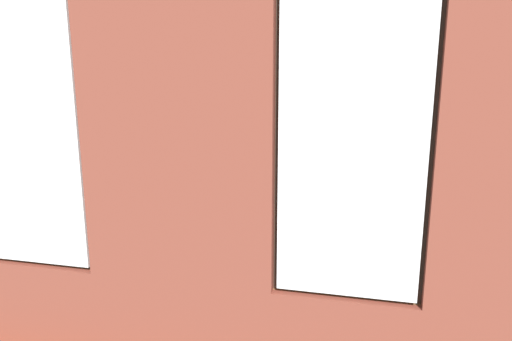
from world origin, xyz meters
name	(u,v)px	position (x,y,z in m)	size (l,w,h in m)	color
ground_plane	(260,247)	(0.00, 0.00, -0.05)	(6.47, 5.44, 0.10)	brown
brick_wall_with_windows	(175,111)	(0.00, 2.34, 1.76)	(5.87, 0.30, 3.52)	brown
white_wall_right	(9,82)	(2.89, 0.20, 1.76)	(0.10, 4.44, 3.52)	silver
couch_by_window	(179,278)	(0.29, 1.69, 0.33)	(2.09, 0.87, 0.80)	black
couch_left	(485,250)	(-2.24, 0.51, 0.33)	(0.96, 1.88, 0.80)	black
coffee_table	(279,205)	(-0.15, -0.34, 0.36)	(1.33, 0.85, 0.40)	olive
cup_ceramic	(286,200)	(-0.25, -0.22, 0.46)	(0.09, 0.09, 0.11)	#B23D38
candle_jar	(267,193)	(0.01, -0.45, 0.46)	(0.08, 0.08, 0.11)	#B7333D
table_plant_small	(244,192)	(0.24, -0.22, 0.52)	(0.13, 0.13, 0.21)	#9E5638
remote_silver	(279,200)	(-0.15, -0.34, 0.42)	(0.05, 0.17, 0.02)	#B2B2B7
remote_black	(312,198)	(-0.52, -0.49, 0.42)	(0.05, 0.17, 0.02)	black
media_console	(24,217)	(2.59, 0.57, 0.30)	(1.09, 0.42, 0.60)	black
tv_flatscreen	(18,160)	(2.59, 0.57, 0.95)	(0.95, 0.20, 0.70)	black
papasan_chair	(268,173)	(0.23, -1.53, 0.44)	(1.07, 1.07, 0.68)	olive
potted_plant_between_couches	(373,218)	(-1.20, 1.64, 0.94)	(1.11, 1.02, 1.44)	gray
potted_plant_by_left_couch	(426,202)	(-1.84, -0.86, 0.35)	(0.27, 0.27, 0.53)	gray
potted_plant_foreground_right	(137,146)	(2.29, -1.67, 0.71)	(0.75, 0.75, 1.08)	gray
potted_plant_corner_near_left	(464,166)	(-2.38, -1.73, 0.63)	(0.95, 0.96, 1.12)	gray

